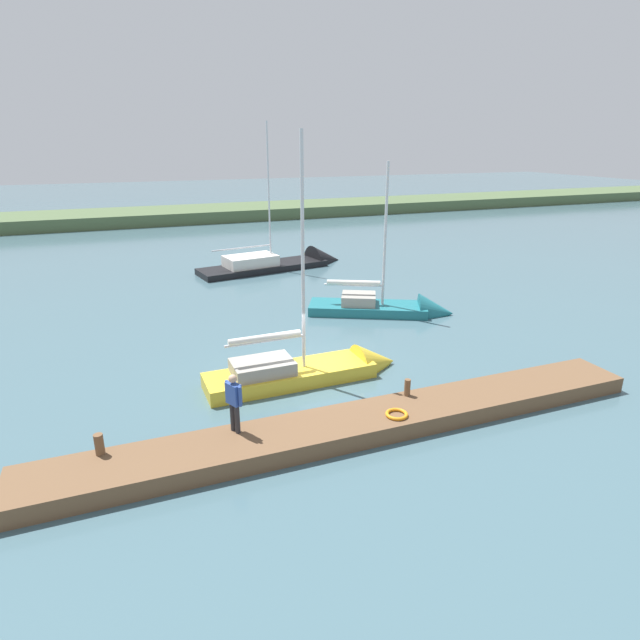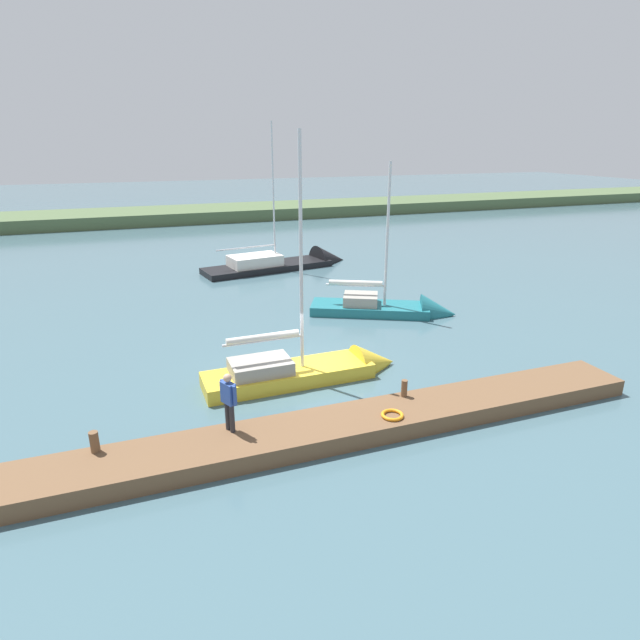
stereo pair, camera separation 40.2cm
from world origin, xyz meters
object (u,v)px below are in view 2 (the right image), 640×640
Objects in this scene: life_ring_buoy at (392,415)px; sailboat_mid_channel at (314,372)px; mooring_post_near at (94,442)px; sailboat_near_dock at (292,265)px; person_on_dock at (229,398)px; mooring_post_far at (404,388)px; sailboat_outer_mooring at (395,310)px.

life_ring_buoy is 4.40m from sailboat_mid_channel.
mooring_post_near is 0.05× the size of sailboat_near_dock.
sailboat_near_dock is at bearing -99.26° from life_ring_buoy.
sailboat_mid_channel reaches higher than person_on_dock.
mooring_post_far is 0.05× the size of sailboat_near_dock.
sailboat_mid_channel reaches higher than life_ring_buoy.
sailboat_mid_channel is (-7.11, -3.28, -0.58)m from mooring_post_near.
mooring_post_near is 8.94m from mooring_post_far.
life_ring_buoy is (0.93, 1.01, -0.22)m from mooring_post_far.
mooring_post_far is at bearing -132.56° from life_ring_buoy.
person_on_dock is (5.48, 0.16, 0.71)m from mooring_post_far.
mooring_post_far is at bearing -89.83° from sailboat_outer_mooring.
life_ring_buoy is 4.72m from person_on_dock.
sailboat_near_dock is at bearing -97.12° from mooring_post_far.
sailboat_near_dock reaches higher than sailboat_outer_mooring.
sailboat_near_dock is at bearing 125.61° from sailboat_outer_mooring.
sailboat_outer_mooring is at bearing 17.22° from person_on_dock.
sailboat_mid_channel reaches higher than mooring_post_near.
person_on_dock is at bearing 1.65° from mooring_post_far.
mooring_post_near is 15.90m from sailboat_outer_mooring.
sailboat_outer_mooring is at bearing 40.15° from sailboat_mid_channel.
mooring_post_far is 1.39m from life_ring_buoy.
sailboat_mid_channel reaches higher than mooring_post_far.
mooring_post_far is 20.32m from sailboat_near_dock.
sailboat_outer_mooring is at bearing -116.40° from mooring_post_far.
life_ring_buoy is at bearing -109.36° from sailboat_near_dock.
sailboat_near_dock reaches higher than mooring_post_far.
sailboat_outer_mooring is at bearing -91.06° from sailboat_near_dock.
person_on_dock is (3.66, 3.44, 1.28)m from sailboat_mid_channel.
sailboat_outer_mooring reaches higher than mooring_post_near.
mooring_post_far reaches higher than life_ring_buoy.
life_ring_buoy is 21.45m from sailboat_near_dock.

